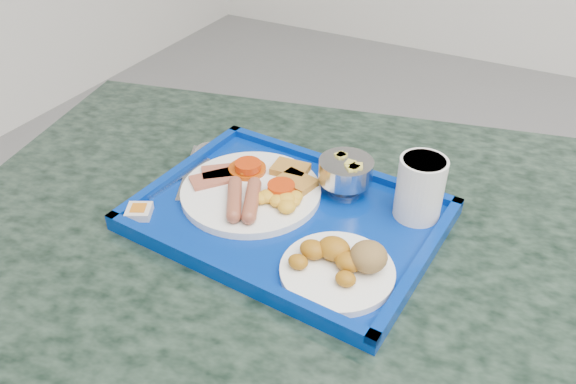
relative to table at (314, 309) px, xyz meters
The scene contains 9 objects.
table is the anchor object (origin of this frame).
tray 0.20m from the table, 164.92° to the right, with size 0.46×0.35×0.03m.
main_plate 0.24m from the table, behind, with size 0.22×0.22×0.03m.
bread_plate 0.25m from the table, 49.71° to the right, with size 0.15×0.15×0.05m.
fruit_bowl 0.25m from the table, 83.54° to the left, with size 0.09×0.09×0.06m.
juice_cup 0.29m from the table, 30.73° to the left, with size 0.07×0.07×0.10m.
spoon 0.33m from the table, 168.48° to the left, with size 0.05×0.19×0.01m.
knife 0.32m from the table, behind, with size 0.01×0.16×0.00m, color #BAB9BC.
jam_packet 0.34m from the table, 153.55° to the right, with size 0.05×0.05×0.01m.
Camera 1 is at (-0.87, -0.17, 1.26)m, focal length 35.00 mm.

